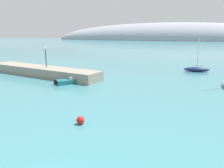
# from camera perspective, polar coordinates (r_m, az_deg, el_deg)

# --- Properties ---
(breakwater_rocks) EXTENTS (27.90, 10.66, 1.79)m
(breakwater_rocks) POSITION_cam_1_polar(r_m,az_deg,el_deg) (47.88, -17.72, 3.19)
(breakwater_rocks) COLOR gray
(breakwater_rocks) RESTS_ON ground
(distant_ridge) EXTENTS (284.63, 57.52, 39.56)m
(distant_ridge) POSITION_cam_1_polar(r_m,az_deg,el_deg) (266.67, 14.97, 10.88)
(distant_ridge) COLOR #999EA8
(distant_ridge) RESTS_ON ground
(sailboat_navy_end_of_line) EXTENTS (5.74, 2.47, 7.75)m
(sailboat_navy_end_of_line) POSITION_cam_1_polar(r_m,az_deg,el_deg) (53.56, 21.04, 3.59)
(sailboat_navy_end_of_line) COLOR navy
(sailboat_navy_end_of_line) RESTS_ON water
(motorboat_teal_foreground) EXTENTS (4.28, 4.53, 1.14)m
(motorboat_teal_foreground) POSITION_cam_1_polar(r_m,az_deg,el_deg) (39.12, -11.13, 0.72)
(motorboat_teal_foreground) COLOR #1E6B70
(motorboat_teal_foreground) RESTS_ON water
(mooring_buoy_red) EXTENTS (0.79, 0.79, 0.79)m
(mooring_buoy_red) POSITION_cam_1_polar(r_m,az_deg,el_deg) (21.87, -8.16, -9.23)
(mooring_buoy_red) COLOR red
(mooring_buoy_red) RESTS_ON water
(harbor_lamp_post) EXTENTS (0.36, 0.36, 3.98)m
(harbor_lamp_post) POSITION_cam_1_polar(r_m,az_deg,el_deg) (46.68, -16.77, 7.20)
(harbor_lamp_post) COLOR black
(harbor_lamp_post) RESTS_ON breakwater_rocks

